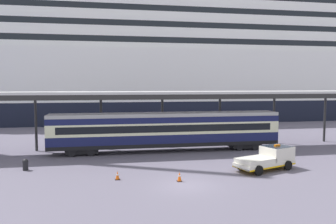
# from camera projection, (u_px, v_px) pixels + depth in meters

# --- Properties ---
(ground_plane) EXTENTS (400.00, 400.00, 0.00)m
(ground_plane) POSITION_uv_depth(u_px,v_px,m) (187.00, 185.00, 23.87)
(ground_plane) COLOR slate
(cruise_ship) EXTENTS (138.21, 29.18, 42.58)m
(cruise_ship) POSITION_uv_depth(u_px,v_px,m) (218.00, 50.00, 75.95)
(cruise_ship) COLOR black
(cruise_ship) RESTS_ON ground
(platform_canopy) EXTENTS (47.76, 5.13, 6.36)m
(platform_canopy) POSITION_uv_depth(u_px,v_px,m) (166.00, 94.00, 35.99)
(platform_canopy) COLOR beige
(platform_canopy) RESTS_ON ground
(train_carriage) EXTENTS (24.16, 2.81, 4.11)m
(train_carriage) POSITION_uv_depth(u_px,v_px,m) (166.00, 130.00, 35.86)
(train_carriage) COLOR black
(train_carriage) RESTS_ON ground
(service_truck) EXTENTS (5.58, 3.69, 2.02)m
(service_truck) POSITION_uv_depth(u_px,v_px,m) (269.00, 158.00, 28.31)
(service_truck) COLOR silver
(service_truck) RESTS_ON ground
(traffic_cone_near) EXTENTS (0.36, 0.36, 0.75)m
(traffic_cone_near) POSITION_uv_depth(u_px,v_px,m) (179.00, 176.00, 24.80)
(traffic_cone_near) COLOR black
(traffic_cone_near) RESTS_ON ground
(traffic_cone_mid) EXTENTS (0.36, 0.36, 0.66)m
(traffic_cone_mid) POSITION_uv_depth(u_px,v_px,m) (117.00, 175.00, 25.26)
(traffic_cone_mid) COLOR black
(traffic_cone_mid) RESTS_ON ground
(quay_bollard) EXTENTS (0.48, 0.48, 0.96)m
(quay_bollard) POSITION_uv_depth(u_px,v_px,m) (25.00, 164.00, 27.99)
(quay_bollard) COLOR black
(quay_bollard) RESTS_ON ground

